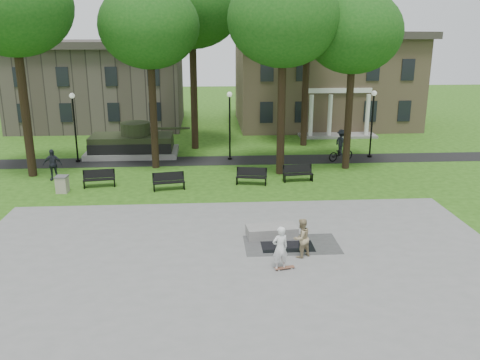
% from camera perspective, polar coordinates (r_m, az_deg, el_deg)
% --- Properties ---
extents(ground, '(120.00, 120.00, 0.00)m').
position_cam_1_polar(ground, '(23.98, -0.97, -4.94)').
color(ground, '#244911').
rests_on(ground, ground).
extents(plaza, '(22.00, 16.00, 0.02)m').
position_cam_1_polar(plaza, '(19.42, -0.23, -10.32)').
color(plaza, gray).
rests_on(plaza, ground).
extents(footpath, '(44.00, 2.60, 0.01)m').
position_cam_1_polar(footpath, '(35.41, -1.92, 2.20)').
color(footpath, black).
rests_on(footpath, ground).
extents(building_right, '(17.00, 12.00, 8.60)m').
position_cam_1_polar(building_right, '(49.73, 9.29, 11.23)').
color(building_right, '#9E8460').
rests_on(building_right, ground).
extents(building_left, '(15.00, 10.00, 7.20)m').
position_cam_1_polar(building_left, '(50.06, -15.43, 10.04)').
color(building_left, '#4C443D').
rests_on(building_left, ground).
extents(tree_0, '(6.80, 6.80, 12.97)m').
position_cam_1_polar(tree_0, '(33.17, -24.17, 17.34)').
color(tree_0, black).
rests_on(tree_0, ground).
extents(tree_1, '(6.20, 6.20, 11.63)m').
position_cam_1_polar(tree_1, '(32.97, -10.17, 16.61)').
color(tree_1, black).
rests_on(tree_1, ground).
extents(tree_2, '(6.60, 6.60, 12.16)m').
position_cam_1_polar(tree_2, '(31.13, 4.90, 17.48)').
color(tree_2, black).
rests_on(tree_2, ground).
extents(tree_3, '(6.00, 6.00, 11.19)m').
position_cam_1_polar(tree_3, '(33.05, 12.64, 15.86)').
color(tree_3, black).
rests_on(tree_3, ground).
extents(tree_4, '(7.20, 7.20, 13.50)m').
position_cam_1_polar(tree_4, '(38.33, -5.45, 18.90)').
color(tree_4, black).
rests_on(tree_4, ground).
extents(tree_5, '(6.40, 6.40, 12.44)m').
position_cam_1_polar(tree_5, '(39.53, 7.64, 17.71)').
color(tree_5, black).
rests_on(tree_5, ground).
extents(lamp_left, '(0.36, 0.36, 4.73)m').
position_cam_1_polar(lamp_left, '(36.23, -18.10, 6.23)').
color(lamp_left, black).
rests_on(lamp_left, ground).
extents(lamp_mid, '(0.36, 0.36, 4.73)m').
position_cam_1_polar(lamp_mid, '(35.14, -1.16, 6.74)').
color(lamp_mid, black).
rests_on(lamp_mid, ground).
extents(lamp_right, '(0.36, 0.36, 4.73)m').
position_cam_1_polar(lamp_right, '(36.96, 14.63, 6.70)').
color(lamp_right, black).
rests_on(lamp_right, ground).
extents(tank_monument, '(7.45, 3.40, 2.40)m').
position_cam_1_polar(tank_monument, '(37.54, -11.96, 4.01)').
color(tank_monument, gray).
rests_on(tank_monument, ground).
extents(puddle, '(2.20, 1.20, 0.00)m').
position_cam_1_polar(puddle, '(21.61, 5.37, -7.46)').
color(puddle, black).
rests_on(puddle, plaza).
extents(concrete_block, '(2.28, 1.19, 0.45)m').
position_cam_1_polar(concrete_block, '(22.54, 3.58, -5.75)').
color(concrete_block, gray).
rests_on(concrete_block, plaza).
extents(skateboard, '(0.80, 0.37, 0.07)m').
position_cam_1_polar(skateboard, '(19.69, 5.03, -9.84)').
color(skateboard, brown).
rests_on(skateboard, plaza).
extents(skateboarder, '(0.73, 0.58, 1.74)m').
position_cam_1_polar(skateboarder, '(19.33, 4.52, -7.63)').
color(skateboarder, white).
rests_on(skateboarder, plaza).
extents(friend_watching, '(0.99, 0.93, 1.61)m').
position_cam_1_polar(friend_watching, '(20.46, 6.91, -6.48)').
color(friend_watching, tan).
rests_on(friend_watching, plaza).
extents(pedestrian_walker, '(1.12, 0.47, 1.91)m').
position_cam_1_polar(pedestrian_walker, '(32.63, -20.30, 1.63)').
color(pedestrian_walker, '#20232B').
rests_on(pedestrian_walker, ground).
extents(cyclist, '(2.10, 1.42, 2.19)m').
position_cam_1_polar(cyclist, '(35.89, 11.28, 3.54)').
color(cyclist, black).
rests_on(cyclist, ground).
extents(park_bench_0, '(1.85, 0.79, 1.00)m').
position_cam_1_polar(park_bench_0, '(30.51, -15.51, 0.23)').
color(park_bench_0, black).
rests_on(park_bench_0, ground).
extents(park_bench_1, '(1.85, 0.84, 1.00)m').
position_cam_1_polar(park_bench_1, '(29.13, -7.99, -0.08)').
color(park_bench_1, black).
rests_on(park_bench_1, ground).
extents(park_bench_2, '(1.85, 0.86, 1.00)m').
position_cam_1_polar(park_bench_2, '(29.85, 1.27, 0.49)').
color(park_bench_2, black).
rests_on(park_bench_2, ground).
extents(park_bench_3, '(1.84, 0.70, 1.00)m').
position_cam_1_polar(park_bench_3, '(30.68, 6.51, 0.83)').
color(park_bench_3, black).
rests_on(park_bench_3, ground).
extents(trash_bin, '(0.71, 0.71, 0.96)m').
position_cam_1_polar(trash_bin, '(30.04, -19.33, -0.44)').
color(trash_bin, '#A39A86').
rests_on(trash_bin, ground).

